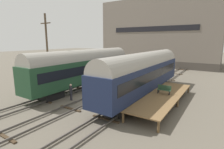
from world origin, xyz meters
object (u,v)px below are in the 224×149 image
(utility_pole, at_px, (47,52))
(train_car_green, at_px, (85,66))
(train_car_navy, at_px, (144,71))
(bench, at_px, (164,89))
(person_worker, at_px, (71,90))

(utility_pole, bearing_deg, train_car_green, 50.70)
(train_car_green, height_order, utility_pole, utility_pole)
(train_car_navy, xyz_separation_m, bench, (2.81, -1.01, -1.51))
(bench, height_order, utility_pole, utility_pole)
(train_car_navy, relative_size, train_car_green, 0.98)
(train_car_green, xyz_separation_m, bench, (11.09, -0.20, -1.59))
(bench, bearing_deg, person_worker, -150.63)
(train_car_green, distance_m, person_worker, 5.95)
(train_car_green, relative_size, bench, 13.05)
(bench, distance_m, person_worker, 10.02)
(person_worker, bearing_deg, train_car_navy, 44.99)
(train_car_green, height_order, person_worker, train_car_green)
(bench, relative_size, utility_pole, 0.14)
(train_car_green, height_order, bench, train_car_green)
(person_worker, relative_size, utility_pole, 0.19)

